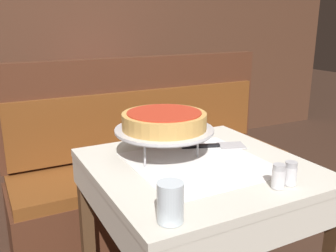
% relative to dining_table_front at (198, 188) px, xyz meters
% --- Properties ---
extents(dining_table_front, '(0.74, 0.74, 0.72)m').
position_rel_dining_table_front_xyz_m(dining_table_front, '(0.00, 0.00, 0.00)').
color(dining_table_front, beige).
rests_on(dining_table_front, ground_plane).
extents(dining_table_rear, '(0.65, 0.65, 0.73)m').
position_rel_dining_table_front_xyz_m(dining_table_rear, '(0.27, 1.68, -0.01)').
color(dining_table_rear, red).
rests_on(dining_table_rear, ground_plane).
extents(booth_bench, '(1.56, 0.46, 1.02)m').
position_rel_dining_table_front_xyz_m(booth_bench, '(0.16, 0.72, -0.32)').
color(booth_bench, '#4C2819').
rests_on(booth_bench, ground_plane).
extents(back_wall_panel, '(6.00, 0.04, 2.40)m').
position_rel_dining_table_front_xyz_m(back_wall_panel, '(0.00, 2.20, 0.57)').
color(back_wall_panel, '#4C2D1E').
rests_on(back_wall_panel, ground_plane).
extents(pizza_pan_stand, '(0.37, 0.37, 0.11)m').
position_rel_dining_table_front_xyz_m(pizza_pan_stand, '(-0.08, 0.12, 0.20)').
color(pizza_pan_stand, '#ADADB2').
rests_on(pizza_pan_stand, dining_table_front).
extents(deep_dish_pizza, '(0.31, 0.31, 0.06)m').
position_rel_dining_table_front_xyz_m(deep_dish_pizza, '(-0.08, 0.12, 0.24)').
color(deep_dish_pizza, tan).
rests_on(deep_dish_pizza, pizza_pan_stand).
extents(pizza_server, '(0.26, 0.14, 0.01)m').
position_rel_dining_table_front_xyz_m(pizza_server, '(0.16, 0.12, 0.10)').
color(pizza_server, '#BCBCC1').
rests_on(pizza_server, dining_table_front).
extents(water_glass_near, '(0.07, 0.07, 0.11)m').
position_rel_dining_table_front_xyz_m(water_glass_near, '(-0.28, -0.31, 0.15)').
color(water_glass_near, silver).
rests_on(water_glass_near, dining_table_front).
extents(salt_shaker, '(0.04, 0.04, 0.08)m').
position_rel_dining_table_front_xyz_m(salt_shaker, '(0.11, -0.28, 0.13)').
color(salt_shaker, silver).
rests_on(salt_shaker, dining_table_front).
extents(pepper_shaker, '(0.04, 0.04, 0.07)m').
position_rel_dining_table_front_xyz_m(pepper_shaker, '(0.16, -0.28, 0.13)').
color(pepper_shaker, silver).
rests_on(pepper_shaker, dining_table_front).
extents(condiment_caddy, '(0.13, 0.13, 0.15)m').
position_rel_dining_table_front_xyz_m(condiment_caddy, '(0.28, 1.68, 0.13)').
color(condiment_caddy, black).
rests_on(condiment_caddy, dining_table_rear).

